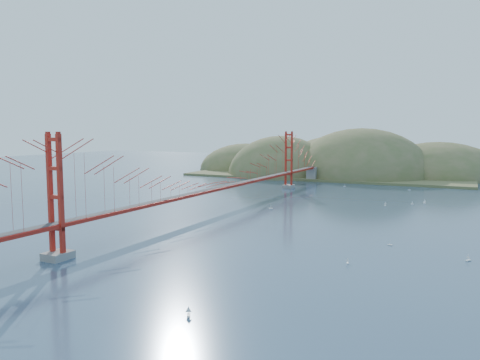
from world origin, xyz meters
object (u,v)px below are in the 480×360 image
at_px(bridge, 218,163).
at_px(sailboat_0, 348,262).
at_px(sailboat_2, 390,244).
at_px(sailboat_1, 385,205).

distance_m(bridge, sailboat_0, 31.95).
height_order(bridge, sailboat_2, bridge).
relative_size(bridge, sailboat_2, 170.65).
bearing_deg(sailboat_0, bridge, 140.83).
distance_m(sailboat_1, sailboat_0, 35.10).
distance_m(sailboat_2, sailboat_0, 8.90).
bearing_deg(sailboat_2, bridge, 157.24).
bearing_deg(sailboat_1, sailboat_0, -86.00).
bearing_deg(sailboat_2, sailboat_1, 100.22).
distance_m(bridge, sailboat_2, 29.55).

